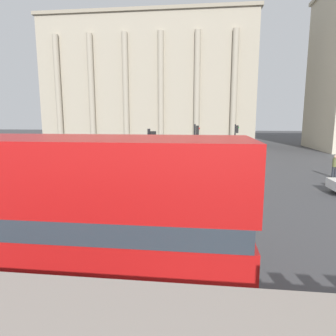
# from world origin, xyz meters

# --- Properties ---
(double_decker_bus) EXTENTS (10.39, 2.63, 4.10)m
(double_decker_bus) POSITION_xyz_m (-4.46, 3.76, 2.30)
(double_decker_bus) COLOR black
(double_decker_bus) RESTS_ON ground_plane
(plaza_building_left) EXTENTS (33.93, 12.64, 20.17)m
(plaza_building_left) POSITION_xyz_m (-9.39, 48.85, 10.09)
(plaza_building_left) COLOR #A39984
(plaza_building_left) RESTS_ON ground_plane
(traffic_light_near) EXTENTS (0.42, 0.24, 4.06)m
(traffic_light_near) POSITION_xyz_m (-2.42, 9.68, 2.64)
(traffic_light_near) COLOR black
(traffic_light_near) RESTS_ON ground_plane
(traffic_light_mid) EXTENTS (0.42, 0.24, 4.04)m
(traffic_light_mid) POSITION_xyz_m (-0.82, 18.51, 2.63)
(traffic_light_mid) COLOR black
(traffic_light_mid) RESTS_ON ground_plane
(traffic_light_far) EXTENTS (0.42, 0.24, 3.86)m
(traffic_light_far) POSITION_xyz_m (2.68, 25.89, 2.52)
(traffic_light_far) COLOR black
(traffic_light_far) RESTS_ON ground_plane
(pedestrian_red) EXTENTS (0.32, 0.32, 1.82)m
(pedestrian_red) POSITION_xyz_m (-5.83, 11.48, 1.05)
(pedestrian_red) COLOR #282B33
(pedestrian_red) RESTS_ON ground_plane
(pedestrian_black) EXTENTS (0.32, 0.32, 1.81)m
(pedestrian_black) POSITION_xyz_m (-3.69, 31.40, 1.05)
(pedestrian_black) COLOR #282B33
(pedestrian_black) RESTS_ON ground_plane
(pedestrian_olive) EXTENTS (0.32, 0.32, 1.71)m
(pedestrian_olive) POSITION_xyz_m (9.54, 21.09, 0.98)
(pedestrian_olive) COLOR #282B33
(pedestrian_olive) RESTS_ON ground_plane
(pedestrian_blue) EXTENTS (0.32, 0.32, 1.77)m
(pedestrian_blue) POSITION_xyz_m (-0.70, 23.50, 1.02)
(pedestrian_blue) COLOR #282B33
(pedestrian_blue) RESTS_ON ground_plane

